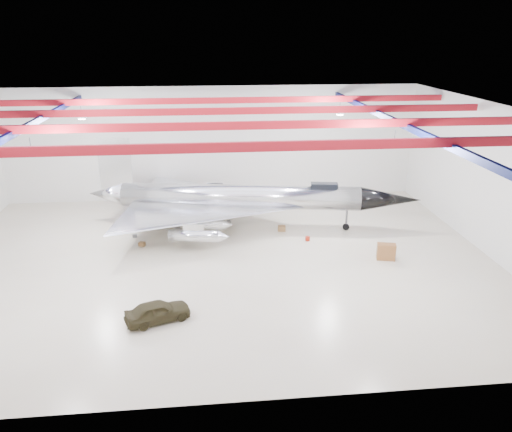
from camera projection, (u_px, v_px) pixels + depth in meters
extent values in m
plane|color=#C3B59B|center=(220.00, 261.00, 36.52)|extent=(40.00, 40.00, 0.00)
plane|color=silver|center=(213.00, 144.00, 48.61)|extent=(40.00, 0.00, 40.00)
plane|color=silver|center=(491.00, 181.00, 36.53)|extent=(0.00, 30.00, 30.00)
plane|color=#0A0F38|center=(216.00, 109.00, 32.70)|extent=(40.00, 40.00, 0.00)
cube|color=maroon|center=(221.00, 147.00, 24.51)|extent=(39.50, 0.25, 0.50)
cube|color=maroon|center=(217.00, 126.00, 30.11)|extent=(39.50, 0.25, 0.50)
cube|color=maroon|center=(215.00, 111.00, 35.71)|extent=(39.50, 0.25, 0.50)
cube|color=maroon|center=(213.00, 101.00, 41.31)|extent=(39.50, 0.25, 0.50)
cube|color=#0C144A|center=(28.00, 126.00, 31.86)|extent=(0.25, 29.50, 0.40)
cube|color=#0C144A|center=(391.00, 119.00, 34.17)|extent=(0.25, 29.50, 0.40)
cube|color=silver|center=(32.00, 152.00, 26.59)|extent=(0.55, 0.55, 0.25)
cube|color=silver|center=(394.00, 144.00, 28.52)|extent=(0.55, 0.55, 0.25)
cube|color=silver|center=(82.00, 117.00, 37.79)|extent=(0.55, 0.55, 0.25)
cube|color=silver|center=(340.00, 113.00, 39.72)|extent=(0.55, 0.55, 0.25)
cylinder|color=silver|center=(240.00, 196.00, 41.77)|extent=(19.95, 5.25, 1.99)
cone|color=black|center=(390.00, 199.00, 41.03)|extent=(5.23, 2.79, 1.99)
cone|color=silver|center=(107.00, 194.00, 42.45)|extent=(3.27, 2.46, 1.99)
cube|color=silver|center=(115.00, 165.00, 41.50)|extent=(2.77, 0.58, 4.48)
cube|color=black|center=(324.00, 186.00, 40.99)|extent=(2.29, 1.15, 0.50)
cylinder|color=silver|center=(194.00, 236.00, 37.31)|extent=(3.88, 1.51, 0.90)
cylinder|color=silver|center=(200.00, 224.00, 39.64)|extent=(3.88, 1.51, 0.90)
cylinder|color=silver|center=(211.00, 200.00, 45.22)|extent=(3.88, 1.51, 0.90)
cylinder|color=silver|center=(215.00, 192.00, 47.55)|extent=(3.88, 1.51, 0.90)
cylinder|color=#59595B|center=(346.00, 220.00, 41.89)|extent=(0.18, 0.18, 1.79)
cylinder|color=black|center=(346.00, 227.00, 42.11)|extent=(0.59, 0.31, 0.56)
cylinder|color=#59595B|center=(189.00, 227.00, 40.33)|extent=(0.18, 0.18, 1.79)
cylinder|color=black|center=(189.00, 234.00, 40.55)|extent=(0.59, 0.31, 0.56)
cylinder|color=#59595B|center=(199.00, 207.00, 44.99)|extent=(0.18, 0.18, 1.79)
cylinder|color=black|center=(199.00, 213.00, 45.20)|extent=(0.59, 0.31, 0.56)
imported|color=#312C18|center=(158.00, 311.00, 28.68)|extent=(4.03, 2.72, 1.27)
cube|color=brown|center=(386.00, 252.00, 36.53)|extent=(1.45, 0.97, 1.22)
cube|color=olive|center=(142.00, 244.00, 38.97)|extent=(0.57, 0.52, 0.32)
cube|color=maroon|center=(174.00, 215.00, 45.12)|extent=(0.55, 0.47, 0.35)
cube|color=olive|center=(282.00, 228.00, 41.92)|extent=(0.69, 0.58, 0.44)
cube|color=#59595B|center=(135.00, 236.00, 40.63)|extent=(0.38, 0.32, 0.25)
cylinder|color=maroon|center=(308.00, 239.00, 39.97)|extent=(0.46, 0.46, 0.34)
cube|color=olive|center=(208.00, 233.00, 41.03)|extent=(0.56, 0.47, 0.35)
cylinder|color=#59595B|center=(229.00, 223.00, 43.13)|extent=(0.50, 0.50, 0.41)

